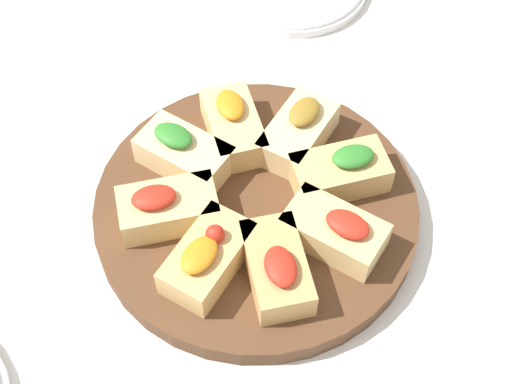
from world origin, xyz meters
The scene contains 10 objects.
ground_plane centered at (0.00, 0.00, 0.00)m, with size 3.00×3.00×0.00m, color silver.
serving_board centered at (0.00, 0.00, 0.01)m, with size 0.30×0.30×0.02m, color #51331E.
focaccia_slice_0 centered at (-0.05, -0.06, 0.04)m, with size 0.09×0.10×0.04m.
focaccia_slice_1 centered at (0.01, -0.08, 0.04)m, with size 0.06×0.09×0.04m.
focaccia_slice_2 centered at (0.07, -0.05, 0.04)m, with size 0.10×0.09×0.04m.
focaccia_slice_3 centered at (0.08, 0.01, 0.04)m, with size 0.09×0.06×0.04m.
focaccia_slice_4 centered at (0.05, 0.07, 0.04)m, with size 0.09×0.10×0.04m.
focaccia_slice_5 centered at (-0.01, 0.08, 0.04)m, with size 0.06×0.09×0.04m.
focaccia_slice_6 centered at (-0.06, 0.05, 0.04)m, with size 0.10×0.09×0.04m.
focaccia_slice_7 centered at (-0.08, -0.01, 0.04)m, with size 0.09×0.06×0.04m.
Camera 1 is at (-0.30, -0.24, 0.57)m, focal length 50.00 mm.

